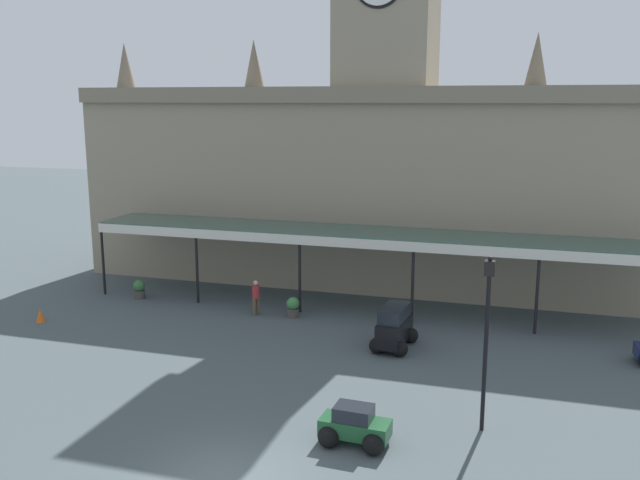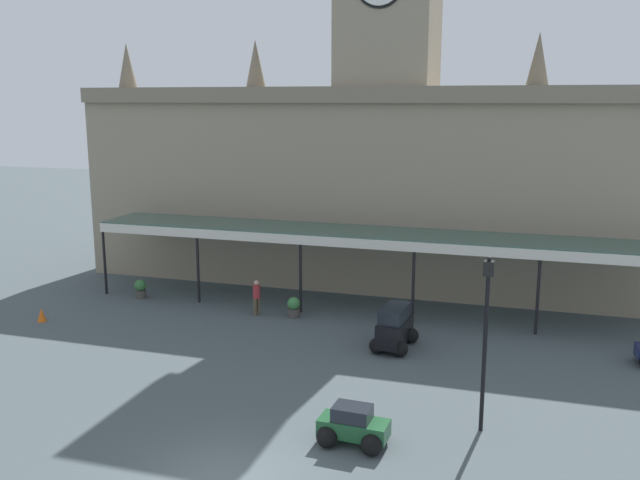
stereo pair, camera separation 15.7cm
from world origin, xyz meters
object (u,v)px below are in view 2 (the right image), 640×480
Objects in this scene: pedestrian_near_entrance at (257,296)px; traffic_cone at (42,315)px; car_green_sedan at (353,428)px; planter_near_kerb at (140,289)px; victorian_lamppost at (486,326)px; car_black_van at (395,329)px; planter_by_canopy at (294,307)px.

pedestrian_near_entrance reaches higher than traffic_cone.
car_green_sedan is 1.25× the size of pedestrian_near_entrance.
traffic_cone is at bearing 157.43° from car_green_sedan.
pedestrian_near_entrance is 2.65× the size of traffic_cone.
traffic_cone is at bearing -116.12° from planter_near_kerb.
car_green_sedan is 18.25m from planter_near_kerb.
pedestrian_near_entrance is at bearing 141.67° from victorian_lamppost.
car_black_van is 7.43m from pedestrian_near_entrance.
victorian_lamppost is 20.78m from traffic_cone.
victorian_lamppost is 13.05m from planter_by_canopy.
planter_near_kerb is (-13.78, 3.30, -0.32)m from car_black_van.
planter_by_canopy is (-5.26, 2.62, -0.32)m from car_black_van.
planter_near_kerb is (-14.17, 11.50, -0.01)m from car_green_sedan.
car_green_sedan is at bearing -55.09° from pedestrian_near_entrance.
planter_by_canopy is at bearing 20.21° from traffic_cone.
planter_near_kerb is at bearing 175.43° from planter_by_canopy.
victorian_lamppost is 5.70× the size of planter_by_canopy.
traffic_cone is 0.66× the size of planter_near_kerb.
planter_near_kerb is (-6.75, 0.87, -0.42)m from pedestrian_near_entrance.
car_black_van is at bearing 122.15° from victorian_lamppost.
planter_near_kerb is (-17.69, 9.52, -2.87)m from victorian_lamppost.
victorian_lamppost is 8.69× the size of traffic_cone.
car_green_sedan is 2.18× the size of planter_near_kerb.
car_black_van is at bearing -26.45° from planter_by_canopy.
car_black_van is 0.45× the size of victorian_lamppost.
car_green_sedan is at bearing -22.57° from traffic_cone.
car_black_van reaches higher than planter_by_canopy.
victorian_lamppost is at bearing -13.68° from traffic_cone.
planter_by_canopy is at bearing -4.57° from planter_near_kerb.
pedestrian_near_entrance is 1.74× the size of planter_near_kerb.
pedestrian_near_entrance is (-7.42, 10.63, 0.41)m from car_green_sedan.
planter_near_kerb is at bearing 166.55° from car_black_van.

